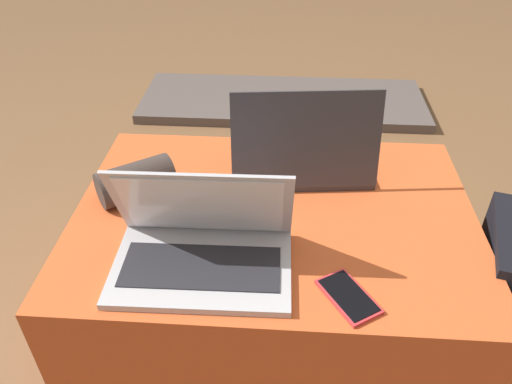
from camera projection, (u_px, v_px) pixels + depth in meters
name	position (u px, v px, depth m)	size (l,w,h in m)	color
ground_plane	(272.00, 315.00, 1.45)	(14.00, 14.00, 0.00)	brown
ottoman	(273.00, 268.00, 1.33)	(0.98, 0.70, 0.39)	maroon
laptop_near	(202.00, 246.00, 1.05)	(0.38, 0.25, 0.23)	#B7B7BC
laptop_far	(301.00, 156.00, 1.32)	(0.39, 0.29, 0.26)	#333338
cell_phone	(348.00, 296.00, 0.99)	(0.13, 0.15, 0.01)	red
backpack	(510.00, 299.00, 1.24)	(0.26, 0.32, 0.47)	black
wrist_brace	(136.00, 181.00, 1.24)	(0.20, 0.18, 0.09)	#3D332D
fireplace_hearth	(283.00, 101.00, 2.51)	(1.40, 0.50, 0.04)	#564C47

